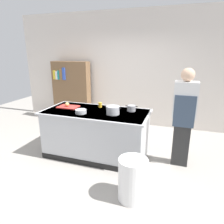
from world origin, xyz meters
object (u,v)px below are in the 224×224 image
juice_cup (100,105)px  trash_bin (133,179)px  onion (67,104)px  person_chef (184,116)px  sauce_pan (131,108)px  stock_pot (113,110)px  mixing_bowl (81,111)px  bookshelf (72,91)px

juice_cup → trash_bin: 1.73m
onion → person_chef: bearing=3.2°
onion → sauce_pan: 1.28m
stock_pot → mixing_bowl: bearing=-165.7°
onion → person_chef: person_chef is taller
stock_pot → trash_bin: stock_pot is taller
trash_bin → person_chef: size_ratio=0.35×
onion → bookshelf: bearing=117.3°
person_chef → bookshelf: person_chef is taller
mixing_bowl → juice_cup: juice_cup is taller
mixing_bowl → person_chef: size_ratio=0.12×
trash_bin → bookshelf: bookshelf is taller
stock_pot → sauce_pan: 0.40m
sauce_pan → bookshelf: bearing=143.9°
stock_pot → person_chef: 1.22m
sauce_pan → person_chef: bearing=-2.3°
stock_pot → sauce_pan: size_ratio=1.35×
bookshelf → person_chef: bearing=-27.6°
stock_pot → mixing_bowl: 0.58m
juice_cup → trash_bin: (0.98, -1.27, -0.65)m
onion → stock_pot: (1.01, -0.13, 0.01)m
stock_pot → onion: bearing=172.4°
sauce_pan → person_chef: person_chef is taller
stock_pot → sauce_pan: stock_pot is taller
juice_cup → bookshelf: size_ratio=0.06×
mixing_bowl → person_chef: 1.79m
mixing_bowl → bookshelf: 2.43m
onion → trash_bin: (1.60, -1.06, -0.66)m
onion → stock_pot: size_ratio=0.28×
sauce_pan → person_chef: (0.92, -0.04, -0.04)m
person_chef → bookshelf: bearing=64.1°
mixing_bowl → trash_bin: mixing_bowl is taller
mixing_bowl → juice_cup: (0.18, 0.49, 0.01)m
person_chef → sauce_pan: bearing=89.5°
onion → trash_bin: onion is taller
onion → mixing_bowl: onion is taller
trash_bin → sauce_pan: bearing=105.2°
stock_pot → mixing_bowl: size_ratio=1.49×
stock_pot → sauce_pan: bearing=47.6°
juice_cup → trash_bin: juice_cup is taller
bookshelf → mixing_bowl: bearing=-56.3°
juice_cup → stock_pot: bearing=-42.0°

